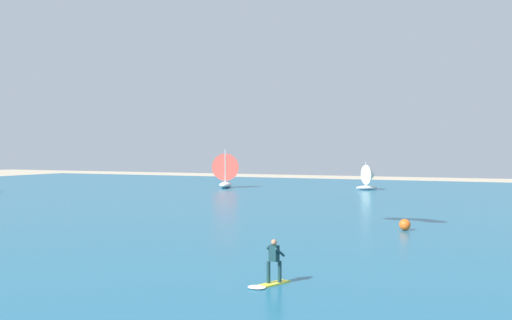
{
  "coord_description": "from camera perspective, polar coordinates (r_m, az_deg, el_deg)",
  "views": [
    {
      "loc": [
        11.42,
        -4.51,
        5.12
      ],
      "look_at": [
        0.72,
        18.5,
        4.67
      ],
      "focal_mm": 43.34,
      "sensor_mm": 36.0,
      "label": 1
    }
  ],
  "objects": [
    {
      "name": "sailboat_center_horizon",
      "position": [
        80.76,
        -2.74,
        -0.93
      ],
      "size": [
        3.92,
        4.45,
        5.0
      ],
      "color": "silver",
      "rests_on": "ocean"
    },
    {
      "name": "sailboat_far_left",
      "position": [
        77.32,
        10.46,
        -1.55
      ],
      "size": [
        3.07,
        3.07,
        3.48
      ],
      "color": "silver",
      "rests_on": "ocean"
    },
    {
      "name": "ocean",
      "position": [
        56.31,
        13.19,
        -4.18
      ],
      "size": [
        160.0,
        90.0,
        0.1
      ],
      "primitive_type": "cube",
      "color": "#1E607F",
      "rests_on": "ground"
    },
    {
      "name": "kitesurfer",
      "position": [
        23.15,
        1.36,
        -9.99
      ],
      "size": [
        1.14,
        2.03,
        1.67
      ],
      "color": "yellow",
      "rests_on": "ocean"
    },
    {
      "name": "marker_buoy",
      "position": [
        39.39,
        13.58,
        -5.82
      ],
      "size": [
        0.71,
        0.71,
        0.71
      ],
      "primitive_type": "sphere",
      "color": "#E55919",
      "rests_on": "ocean"
    }
  ]
}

